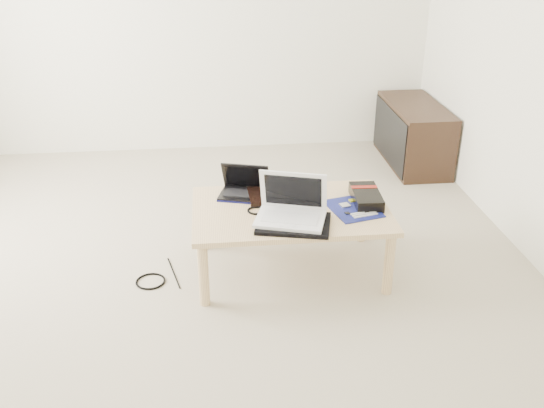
{
  "coord_description": "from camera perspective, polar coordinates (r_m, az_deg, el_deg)",
  "views": [
    {
      "loc": [
        0.12,
        -3.13,
        1.91
      ],
      "look_at": [
        0.44,
        -0.11,
        0.43
      ],
      "focal_mm": 40.0,
      "sensor_mm": 36.0,
      "label": 1
    }
  ],
  "objects": [
    {
      "name": "floor_cable_trail",
      "position": [
        3.6,
        -9.23,
        -6.42
      ],
      "size": [
        0.09,
        0.34,
        0.01
      ],
      "primitive_type": "cylinder",
      "rotation": [
        1.57,
        0.0,
        0.24
      ],
      "color": "black",
      "rests_on": "ground"
    },
    {
      "name": "book",
      "position": [
        3.52,
        0.09,
        0.77
      ],
      "size": [
        0.29,
        0.25,
        0.03
      ],
      "color": "black",
      "rests_on": "coffee_table"
    },
    {
      "name": "white_laptop",
      "position": [
        3.23,
        1.82,
        -0.49
      ],
      "size": [
        0.42,
        0.35,
        0.26
      ],
      "color": "white",
      "rests_on": "neoprene_sleeve"
    },
    {
      "name": "ground",
      "position": [
        3.67,
        -7.08,
        -5.68
      ],
      "size": [
        4.0,
        4.0,
        0.0
      ],
      "primitive_type": "plane",
      "color": "#B9AF96",
      "rests_on": "ground"
    },
    {
      "name": "floor_cable_coil",
      "position": [
        3.54,
        -11.36,
        -7.14
      ],
      "size": [
        0.2,
        0.2,
        0.01
      ],
      "primitive_type": "torus",
      "rotation": [
        0.0,
        0.0,
        -0.19
      ],
      "color": "black",
      "rests_on": "ground"
    },
    {
      "name": "media_cabinet",
      "position": [
        5.14,
        13.09,
        6.42
      ],
      "size": [
        0.41,
        0.9,
        0.5
      ],
      "color": "#382616",
      "rests_on": "ground"
    },
    {
      "name": "cable_coil",
      "position": [
        3.37,
        -1.48,
        -0.61
      ],
      "size": [
        0.1,
        0.1,
        0.01
      ],
      "primitive_type": "torus",
      "rotation": [
        0.0,
        0.0,
        0.0
      ],
      "color": "black",
      "rests_on": "coffee_table"
    },
    {
      "name": "tablet",
      "position": [
        3.48,
        1.74,
        0.33
      ],
      "size": [
        0.27,
        0.21,
        0.01
      ],
      "color": "black",
      "rests_on": "coffee_table"
    },
    {
      "name": "coffee_table",
      "position": [
        3.43,
        1.75,
        -1.14
      ],
      "size": [
        1.1,
        0.7,
        0.4
      ],
      "color": "#E6C68A",
      "rests_on": "ground"
    },
    {
      "name": "remote",
      "position": [
        3.42,
        3.52,
        -0.13
      ],
      "size": [
        0.06,
        0.2,
        0.02
      ],
      "color": "#B5B4B9",
      "rests_on": "coffee_table"
    },
    {
      "name": "netbook",
      "position": [
        3.55,
        -2.6,
        1.45
      ],
      "size": [
        0.32,
        0.27,
        0.19
      ],
      "color": "black",
      "rests_on": "coffee_table"
    },
    {
      "name": "motherboard",
      "position": [
        3.42,
        7.66,
        -0.41
      ],
      "size": [
        0.32,
        0.36,
        0.01
      ],
      "color": "#0D1659",
      "rests_on": "coffee_table"
    },
    {
      "name": "neoprene_sleeve",
      "position": [
        3.22,
        2.05,
        -1.84
      ],
      "size": [
        0.44,
        0.36,
        0.02
      ],
      "primitive_type": "cube",
      "rotation": [
        0.0,
        0.0,
        -0.23
      ],
      "color": "black",
      "rests_on": "coffee_table"
    },
    {
      "name": "gpu_box",
      "position": [
        3.51,
        8.84,
        0.68
      ],
      "size": [
        0.17,
        0.31,
        0.07
      ],
      "color": "black",
      "rests_on": "coffee_table"
    }
  ]
}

